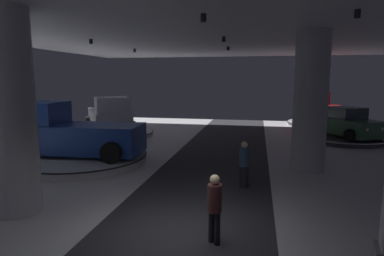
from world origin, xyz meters
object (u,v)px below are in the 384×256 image
at_px(visitor_walking_near, 215,205).
at_px(pickup_truck_deep_right, 323,110).
at_px(display_platform_far_left, 109,133).
at_px(pickup_truck_far_left, 110,118).
at_px(pickup_truck_mid_left, 73,134).
at_px(column_right, 310,102).
at_px(display_platform_far_right, 345,138).
at_px(display_car_far_right, 346,123).
at_px(display_platform_mid_left, 82,158).
at_px(display_platform_deep_right, 324,123).
at_px(visitor_walking_far, 244,162).
at_px(column_left, 10,113).

bearing_deg(visitor_walking_near, pickup_truck_deep_right, 74.01).
height_order(display_platform_far_left, pickup_truck_far_left, pickup_truck_far_left).
distance_m(pickup_truck_mid_left, visitor_walking_near, 9.15).
distance_m(column_right, pickup_truck_far_left, 12.66).
relative_size(display_platform_far_right, display_car_far_right, 1.01).
relative_size(display_platform_mid_left, display_platform_deep_right, 1.00).
bearing_deg(display_platform_mid_left, display_platform_far_right, 31.18).
xyz_separation_m(pickup_truck_deep_right, visitor_walking_far, (-5.45, -16.72, -0.26)).
bearing_deg(display_platform_mid_left, display_platform_deep_right, 48.73).
height_order(column_left, display_car_far_right, column_left).
bearing_deg(display_car_far_right, display_platform_deep_right, 89.33).
xyz_separation_m(display_platform_deep_right, visitor_walking_near, (-6.05, -20.40, 0.78)).
xyz_separation_m(display_platform_deep_right, display_platform_far_left, (-14.53, -7.70, 0.01)).
bearing_deg(pickup_truck_deep_right, display_platform_deep_right, -68.36).
bearing_deg(visitor_walking_far, pickup_truck_far_left, 136.11).
height_order(pickup_truck_mid_left, display_platform_far_right, pickup_truck_mid_left).
xyz_separation_m(display_platform_mid_left, pickup_truck_deep_right, (12.56, 14.74, 0.97)).
xyz_separation_m(display_platform_far_right, display_platform_far_left, (-14.47, -0.90, -0.02)).
height_order(display_platform_mid_left, display_platform_deep_right, display_platform_mid_left).
relative_size(column_right, visitor_walking_near, 3.46).
relative_size(column_left, column_right, 1.00).
bearing_deg(column_left, display_platform_far_left, 103.59).
bearing_deg(visitor_walking_far, display_platform_deep_right, 71.26).
bearing_deg(pickup_truck_far_left, display_platform_deep_right, 29.04).
bearing_deg(pickup_truck_mid_left, pickup_truck_far_left, 101.89).
height_order(display_platform_deep_right, display_platform_far_right, display_platform_far_right).
height_order(column_right, pickup_truck_mid_left, column_right).
bearing_deg(display_car_far_right, pickup_truck_mid_left, -149.28).
distance_m(display_platform_far_left, visitor_walking_near, 15.29).
distance_m(column_left, pickup_truck_deep_right, 23.11).
distance_m(column_left, pickup_truck_mid_left, 5.58).
xyz_separation_m(pickup_truck_deep_right, display_platform_far_right, (0.05, -7.11, -1.00)).
bearing_deg(visitor_walking_far, column_right, 49.04).
relative_size(visitor_walking_near, visitor_walking_far, 1.00).
distance_m(display_car_far_right, visitor_walking_far, 11.10).
bearing_deg(column_right, display_car_far_right, 65.88).
height_order(display_platform_far_right, visitor_walking_near, visitor_walking_near).
height_order(column_right, display_platform_far_right, column_right).
relative_size(display_platform_mid_left, visitor_walking_far, 3.57).
bearing_deg(pickup_truck_mid_left, display_platform_far_left, 102.84).
bearing_deg(display_platform_deep_right, pickup_truck_deep_right, 111.64).
bearing_deg(display_platform_far_left, pickup_truck_mid_left, -77.16).
relative_size(pickup_truck_mid_left, visitor_walking_far, 3.39).
bearing_deg(pickup_truck_mid_left, display_platform_deep_right, 48.05).
distance_m(column_right, display_platform_far_left, 13.10).
relative_size(display_platform_mid_left, pickup_truck_deep_right, 1.00).
distance_m(display_car_far_right, pickup_truck_far_left, 14.33).
xyz_separation_m(display_platform_far_right, visitor_walking_near, (-5.99, -13.59, 0.75)).
bearing_deg(pickup_truck_deep_right, display_platform_far_right, -89.57).
bearing_deg(display_car_far_right, pickup_truck_deep_right, 90.32).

